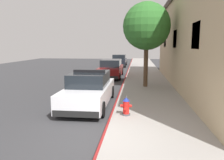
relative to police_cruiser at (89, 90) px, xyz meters
name	(u,v)px	position (x,y,z in m)	size (l,w,h in m)	color
ground_plane	(67,84)	(-3.07, 6.14, -0.84)	(30.68, 60.00, 0.20)	#353538
sidewalk_pavement	(147,83)	(2.93, 6.14, -0.67)	(3.28, 60.00, 0.14)	gray
curb_painted_edge	(124,83)	(1.25, 6.14, -0.67)	(0.08, 60.00, 0.14)	maroon
police_cruiser	(89,90)	(0.00, 0.00, 0.00)	(1.94, 4.84, 1.68)	white
parked_car_silver_ahead	(111,69)	(-0.07, 9.45, 0.00)	(1.94, 4.84, 1.56)	maroon
parked_car_dark_far	(119,61)	(-0.18, 20.00, 0.00)	(1.94, 4.84, 1.56)	black
fire_hydrant	(126,106)	(1.82, -1.79, -0.25)	(0.44, 0.40, 0.76)	#4C4C51
street_tree	(147,26)	(2.77, 4.48, 3.24)	(3.00, 3.00, 5.36)	brown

